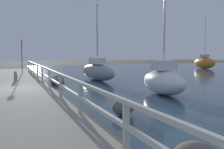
{
  "coord_description": "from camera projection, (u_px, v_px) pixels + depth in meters",
  "views": [
    {
      "loc": [
        -0.12,
        -13.83,
        1.98
      ],
      "look_at": [
        3.76,
        -3.83,
        1.12
      ],
      "focal_mm": 42.0,
      "sensor_mm": 36.0,
      "label": 1
    }
  ],
  "objects": [
    {
      "name": "sailboat_gray",
      "position": [
        97.0,
        71.0,
        19.41
      ],
      "size": [
        1.46,
        5.47,
        7.3
      ],
      "rotation": [
        0.0,
        0.0,
        0.1
      ],
      "color": "gray",
      "rests_on": "water_surface"
    },
    {
      "name": "boulder_downstream",
      "position": [
        60.0,
        81.0,
        17.03
      ],
      "size": [
        0.58,
        0.52,
        0.43
      ],
      "color": "gray",
      "rests_on": "ground"
    },
    {
      "name": "railing",
      "position": [
        49.0,
        75.0,
        13.61
      ],
      "size": [
        0.1,
        32.5,
        0.95
      ],
      "color": "beige",
      "rests_on": "dock_walkway"
    },
    {
      "name": "dock_lamp",
      "position": [
        22.0,
        47.0,
        23.38
      ],
      "size": [
        0.28,
        0.28,
        3.06
      ],
      "color": "#514C47",
      "rests_on": "dock_walkway"
    },
    {
      "name": "boulder_near_dock",
      "position": [
        123.0,
        107.0,
        8.36
      ],
      "size": [
        0.72,
        0.65,
        0.54
      ],
      "color": "#666056",
      "rests_on": "ground"
    },
    {
      "name": "mooring_bollard",
      "position": [
        16.0,
        76.0,
        16.8
      ],
      "size": [
        0.22,
        0.22,
        0.63
      ],
      "color": "gray",
      "rests_on": "dock_walkway"
    },
    {
      "name": "sailboat_orange",
      "position": [
        204.0,
        62.0,
        34.51
      ],
      "size": [
        1.39,
        4.25,
        7.92
      ],
      "rotation": [
        0.0,
        0.0,
        -0.07
      ],
      "color": "orange",
      "rests_on": "water_surface"
    },
    {
      "name": "boulder_far_strip",
      "position": [
        60.0,
        77.0,
        19.14
      ],
      "size": [
        0.68,
        0.61,
        0.51
      ],
      "color": "gray",
      "rests_on": "ground"
    },
    {
      "name": "boulder_upstream",
      "position": [
        54.0,
        80.0,
        16.92
      ],
      "size": [
        0.66,
        0.6,
        0.5
      ],
      "color": "slate",
      "rests_on": "ground"
    },
    {
      "name": "sailboat_green",
      "position": [
        98.0,
        66.0,
        29.43
      ],
      "size": [
        1.34,
        3.21,
        5.28
      ],
      "rotation": [
        0.0,
        0.0,
        0.06
      ],
      "color": "#236B42",
      "rests_on": "water_surface"
    },
    {
      "name": "sailboat_white",
      "position": [
        164.0,
        81.0,
        12.57
      ],
      "size": [
        1.59,
        3.26,
        6.04
      ],
      "rotation": [
        0.0,
        0.0,
        -0.05
      ],
      "color": "white",
      "rests_on": "water_surface"
    },
    {
      "name": "dock_walkway",
      "position": [
        14.0,
        91.0,
        13.05
      ],
      "size": [
        3.68,
        36.0,
        0.22
      ],
      "color": "gray",
      "rests_on": "ground"
    },
    {
      "name": "ground_plane",
      "position": [
        14.0,
        93.0,
        13.05
      ],
      "size": [
        120.0,
        120.0,
        0.0
      ],
      "primitive_type": "plane",
      "color": "#4C473D"
    }
  ]
}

